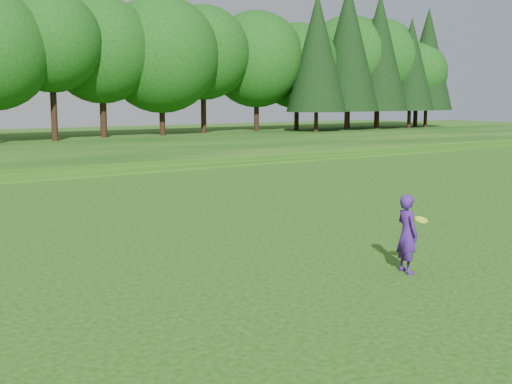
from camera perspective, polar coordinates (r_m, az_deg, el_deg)
ground at (r=13.77m, az=11.59°, el=-6.97°), size 140.00×140.00×0.00m
walking_path at (r=30.83m, az=-16.58°, el=1.32°), size 130.00×1.60×0.04m
woman at (r=13.63m, az=13.29°, el=-3.63°), size 0.54×0.73×1.64m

